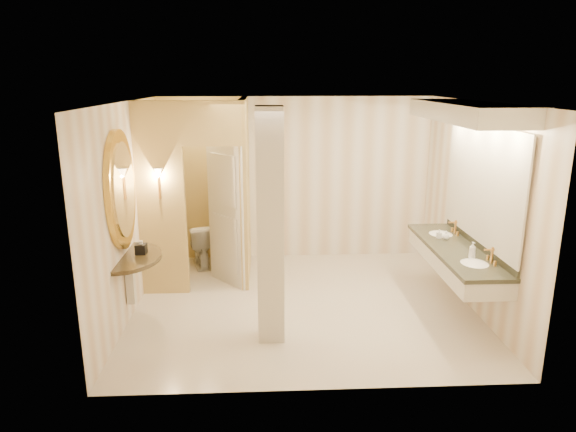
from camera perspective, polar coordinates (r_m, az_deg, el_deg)
The scene contains 16 objects.
floor at distance 7.10m, azimuth 1.68°, elevation -9.74°, with size 4.50×4.50×0.00m, color beige.
ceiling at distance 6.46m, azimuth 1.87°, elevation 12.58°, with size 4.50×4.50×0.00m, color white.
wall_back at distance 8.60m, azimuth 0.70°, elevation 4.14°, with size 4.50×0.02×2.70m, color silver.
wall_front at distance 4.75m, azimuth 3.70°, elevation -5.04°, with size 4.50×0.02×2.70m, color silver.
wall_left at distance 6.85m, azimuth -17.34°, elevation 0.61°, with size 0.02×4.00×2.70m, color silver.
wall_right at distance 7.19m, azimuth 19.95°, elevation 1.05°, with size 0.02×4.00×2.70m, color silver.
toilet_closet at distance 7.58m, azimuth -7.41°, elevation 2.81°, with size 1.50×1.55×2.70m.
wall_sconce at distance 7.11m, azimuth -14.20°, elevation 4.50°, with size 0.14×0.14×0.42m.
vanity at distance 6.78m, azimuth 18.93°, elevation 2.74°, with size 0.75×2.38×2.09m.
console_shelf at distance 6.47m, azimuth -17.87°, elevation -0.26°, with size 1.10×1.10×2.00m.
pillar at distance 5.76m, azimuth -1.98°, elevation -1.37°, with size 0.30×0.30×2.70m, color beige.
tissue_box at distance 6.61m, azimuth -16.00°, elevation -3.54°, with size 0.13×0.13×0.13m, color black.
toilet at distance 8.48m, azimuth -9.64°, elevation -3.16°, with size 0.40×0.70×0.72m, color white.
soap_bottle_a at distance 7.25m, azimuth 16.46°, elevation -1.94°, with size 0.05×0.06×0.12m, color beige.
soap_bottle_b at distance 7.23m, azimuth 17.15°, elevation -2.06°, with size 0.09×0.09×0.12m, color silver.
soap_bottle_c at distance 6.56m, azimuth 19.80°, elevation -3.61°, with size 0.08×0.08×0.21m, color #C6B28C.
Camera 1 is at (-0.53, -6.43, 2.98)m, focal length 32.00 mm.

